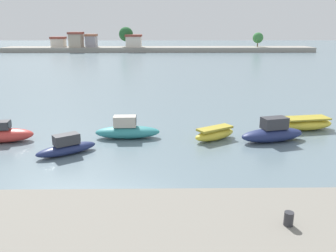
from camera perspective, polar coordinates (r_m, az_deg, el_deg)
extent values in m
plane|color=slate|center=(18.70, -5.37, -12.78)|extent=(400.00, 400.00, 0.00)
cylinder|color=#2D2D33|center=(12.60, 19.20, -14.18)|extent=(0.32, 0.32, 0.48)
ellipsoid|color=#C63833|center=(30.79, -25.25, -1.39)|extent=(4.66, 2.30, 1.07)
cube|color=#333338|center=(30.63, -25.89, 0.12)|extent=(1.58, 1.19, 0.65)
cube|color=black|center=(30.41, -24.59, 0.30)|extent=(0.20, 0.90, 0.45)
ellipsoid|color=navy|center=(26.28, -16.32, -3.69)|extent=(4.37, 3.54, 0.76)
cube|color=#333338|center=(26.05, -16.37, -2.12)|extent=(1.98, 1.76, 0.75)
cube|color=black|center=(26.30, -14.58, -1.63)|extent=(0.54, 0.73, 0.52)
ellipsoid|color=teal|center=(28.98, -6.66, -1.00)|extent=(5.37, 1.91, 1.00)
cube|color=#BCB2A3|center=(28.74, -7.10, 0.78)|extent=(1.85, 1.06, 0.88)
cube|color=black|center=(28.65, -5.29, 0.98)|extent=(0.11, 0.91, 0.62)
ellipsoid|color=yellow|center=(28.59, 7.67, -1.41)|extent=(3.93, 3.09, 0.89)
cube|color=#A8952A|center=(28.43, 7.71, -0.39)|extent=(3.17, 2.52, 0.18)
ellipsoid|color=navy|center=(29.21, 16.77, -1.40)|extent=(5.67, 3.11, 1.07)
cube|color=#333338|center=(28.98, 17.07, 0.48)|extent=(2.22, 1.56, 0.91)
cube|color=black|center=(29.50, 18.74, 0.79)|extent=(0.33, 0.96, 0.64)
ellipsoid|color=yellow|center=(33.46, 21.75, 0.27)|extent=(5.10, 2.60, 1.00)
cube|color=#A8952A|center=(33.32, 21.85, 1.21)|extent=(4.09, 2.16, 0.14)
cube|color=gray|center=(124.96, -1.56, 12.49)|extent=(107.24, 10.53, 1.59)
cube|color=beige|center=(130.93, -17.54, 12.89)|extent=(4.52, 3.73, 2.75)
cube|color=brown|center=(130.86, -17.60, 13.64)|extent=(4.97, 4.11, 0.70)
cube|color=#B2A38E|center=(127.07, -14.83, 13.39)|extent=(4.04, 5.90, 4.40)
cube|color=brown|center=(126.99, -14.92, 14.54)|extent=(4.44, 6.49, 0.70)
cube|color=#99939E|center=(127.37, -12.46, 13.39)|extent=(3.41, 4.83, 3.68)
cube|color=#995B42|center=(127.30, -12.52, 14.37)|extent=(3.76, 5.31, 0.70)
cube|color=beige|center=(124.27, -5.65, 13.59)|extent=(5.13, 4.96, 3.55)
cube|color=brown|center=(124.19, -5.68, 14.57)|extent=(5.64, 5.45, 0.70)
cylinder|color=brown|center=(126.67, -6.86, 13.32)|extent=(0.36, 0.36, 2.31)
sphere|color=#235B2D|center=(126.55, -6.91, 14.74)|extent=(4.95, 4.95, 4.95)
cylinder|color=brown|center=(130.18, 14.49, 12.85)|extent=(0.36, 0.36, 1.59)
sphere|color=#387A3D|center=(130.08, 14.56, 13.85)|extent=(3.67, 3.67, 3.67)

